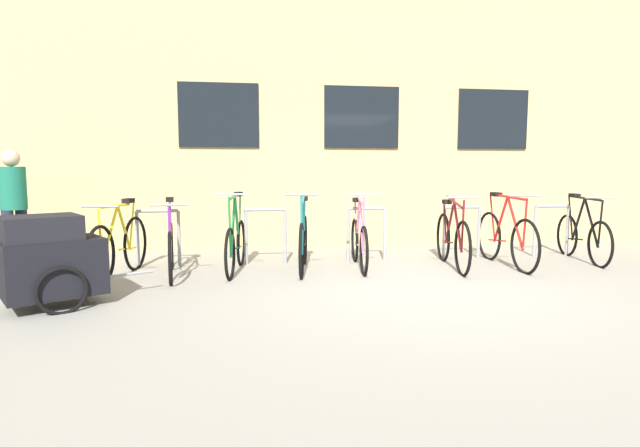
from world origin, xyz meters
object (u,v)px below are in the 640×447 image
Objects in this scene: bicycle_purple at (171,247)px; bike_trailer at (51,259)px; backpack at (51,254)px; bicycle_red at (506,238)px; bicycle_pink at (359,241)px; bicycle_teal at (303,241)px; bicycle_green at (236,243)px; person_by_bench at (14,203)px; bicycle_black at (583,236)px; bicycle_maroon at (452,239)px; bicycle_yellow at (119,246)px.

bicycle_purple is 1.20× the size of bike_trailer.
bicycle_red is at bearing 3.73° from backpack.
bicycle_pink is 0.79m from bicycle_teal.
bicycle_green is (-0.91, 0.04, -0.01)m from bicycle_teal.
person_by_bench is (-1.03, 1.73, 0.45)m from bike_trailer.
bicycle_green is (0.83, 0.14, 0.01)m from bicycle_purple.
person_by_bench is 3.69× the size of backpack.
bicycle_teal reaches higher than bicycle_black.
bicycle_red is at bearing -0.15° from bicycle_maroon.
bicycle_green is at bearing 176.78° from bicycle_maroon.
backpack is at bearing 174.51° from bicycle_red.
bicycle_teal is 2.89m from bicycle_red.
person_by_bench reaches higher than bicycle_black.
bicycle_yellow is at bearing -20.65° from backpack.
bicycle_black is at bearing 5.10° from bicycle_maroon.
person_by_bench is (-3.73, 0.26, 0.54)m from bicycle_teal.
bicycle_black is at bearing 0.05° from bicycle_pink.
bicycle_pink is at bearing 3.18° from bicycle_yellow.
bicycle_black is at bearing 1.52° from bicycle_purple.
bicycle_green reaches higher than bicycle_teal.
bicycle_red is (2.09, -0.19, 0.03)m from bicycle_pink.
bicycle_red is (-1.34, -0.19, 0.03)m from bicycle_black.
bicycle_red is (4.62, -0.03, 0.03)m from bicycle_purple.
bicycle_purple is 0.93× the size of bicycle_red.
bicycle_green reaches higher than bike_trailer.
bicycle_teal is 2.09m from bicycle_maroon.
bicycle_yellow is 4.01× the size of backpack.
backpack is (-4.18, 0.41, -0.15)m from bicycle_pink.
bicycle_black is at bearing 8.19° from bicycle_red.
bike_trailer is at bearing -59.12° from person_by_bench.
bicycle_red reaches higher than backpack.
bicycle_red is 1.11× the size of person_by_bench.
bicycle_pink is 0.99× the size of bicycle_purple.
person_by_bench is (-6.61, 0.39, 0.53)m from bicycle_red.
bike_trailer is at bearing -167.53° from bicycle_black.
bike_trailer is at bearing -156.33° from bicycle_pink.
bicycle_maroon is at bearing 15.67° from bike_trailer.
bicycle_pink reaches higher than bicycle_black.
bicycle_teal is 1.05× the size of person_by_bench.
bicycle_green is 3.69× the size of backpack.
bicycle_black is (5.14, 0.02, -0.01)m from bicycle_green.
bicycle_yellow is 1.40m from bike_trailer.
bicycle_teal is 1.21× the size of bike_trailer.
bicycle_yellow reaches higher than bike_trailer.
bicycle_black is 7.98m from person_by_bench.
bicycle_teal is at bearing -175.94° from bicycle_pink.
bike_trailer is 0.87× the size of person_by_bench.
backpack is (-0.69, 1.94, -0.26)m from bike_trailer.
bicycle_red reaches higher than bicycle_maroon.
bicycle_pink is at bearing 3.52° from bicycle_purple.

